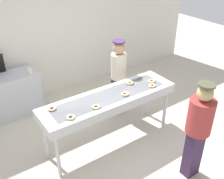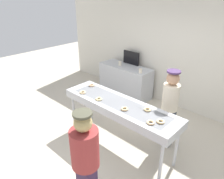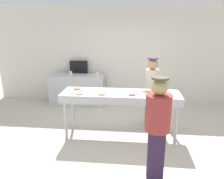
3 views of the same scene
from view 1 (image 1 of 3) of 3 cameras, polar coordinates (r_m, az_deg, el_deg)
name	(u,v)px [view 1 (image 1 of 3)]	position (r m, az deg, el deg)	size (l,w,h in m)	color
ground_plane	(110,140)	(4.96, -0.50, -10.95)	(16.00, 16.00, 0.00)	beige
back_wall	(50,32)	(6.07, -13.17, 11.93)	(8.00, 0.12, 2.87)	silver
fryer_conveyor	(109,100)	(4.43, -0.55, -2.31)	(2.41, 0.66, 0.97)	#B7BABF
plain_donut_0	(152,81)	(4.84, 8.55, 1.81)	(0.13, 0.13, 0.03)	#F9D496
plain_donut_1	(96,107)	(4.08, -3.45, -3.75)	(0.13, 0.13, 0.03)	beige
plain_donut_2	(52,109)	(4.14, -12.83, -4.04)	(0.13, 0.13, 0.03)	beige
plain_donut_3	(125,94)	(4.40, 2.82, -0.97)	(0.13, 0.13, 0.03)	#F2CD8F
plain_donut_4	(130,83)	(4.74, 3.90, 1.43)	(0.13, 0.13, 0.03)	#EAC787
plain_donut_5	(71,117)	(3.90, -8.89, -5.96)	(0.13, 0.13, 0.03)	beige
plain_donut_6	(152,85)	(4.70, 8.70, 0.86)	(0.13, 0.13, 0.03)	beige
worker_baker	(119,75)	(5.24, 1.41, 3.26)	(0.30, 0.30, 1.59)	#2B343E
customer_waiting	(198,126)	(3.97, 18.14, -7.50)	(0.36, 0.36, 1.62)	#301E3C
prep_counter	(0,99)	(5.74, -22.98, -1.84)	(1.58, 0.58, 0.89)	#B7BABF
paper_cup_1	(30,71)	(5.49, -17.33, 3.83)	(0.09, 0.09, 0.12)	beige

